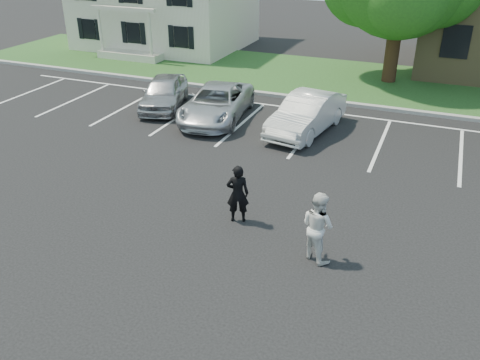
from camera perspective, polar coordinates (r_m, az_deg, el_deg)
name	(u,v)px	position (r m, az deg, el deg)	size (l,w,h in m)	color
ground_plane	(226,239)	(13.37, -1.64, -6.59)	(90.00, 90.00, 0.00)	black
curb	(331,102)	(23.78, 10.23, 8.64)	(40.00, 0.30, 0.15)	gray
grass_strip	(349,80)	(27.56, 12.14, 10.92)	(44.00, 8.00, 0.08)	#213D18
stall_lines	(348,130)	(20.73, 12.06, 5.51)	(34.00, 5.36, 0.01)	silver
man_black_suit	(238,194)	(13.72, -0.26, -1.55)	(0.61, 0.40, 1.68)	black
man_white_shirt	(318,226)	(12.32, 8.73, -5.15)	(0.88, 0.68, 1.80)	silver
car_silver_west	(164,92)	(22.94, -8.53, 9.73)	(1.65, 4.10, 1.40)	#AAAAAF
car_silver_minivan	(217,103)	(21.33, -2.65, 8.63)	(2.27, 4.92, 1.37)	#B9BBC1
car_white_sedan	(307,114)	(20.04, 7.50, 7.37)	(1.57, 4.51, 1.49)	silver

